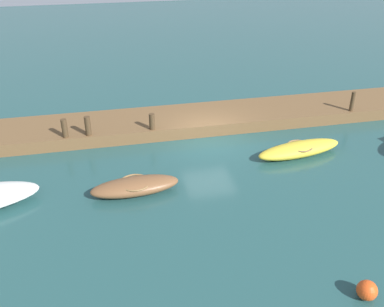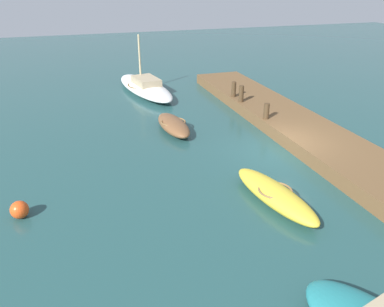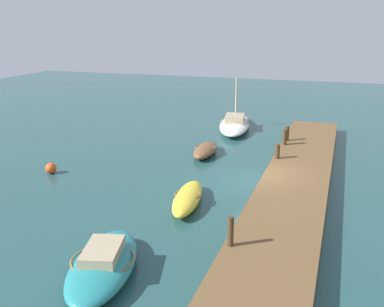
{
  "view_description": "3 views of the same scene",
  "coord_description": "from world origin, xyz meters",
  "px_view_note": "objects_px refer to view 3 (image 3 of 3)",
  "views": [
    {
      "loc": [
        4.95,
        18.49,
        9.63
      ],
      "look_at": [
        1.35,
        2.1,
        0.52
      ],
      "focal_mm": 40.33,
      "sensor_mm": 36.0,
      "label": 1
    },
    {
      "loc": [
        -13.8,
        8.76,
        7.27
      ],
      "look_at": [
        -0.05,
        4.28,
        0.59
      ],
      "focal_mm": 36.26,
      "sensor_mm": 36.0,
      "label": 2
    },
    {
      "loc": [
        -21.74,
        -3.82,
        8.0
      ],
      "look_at": [
        1.45,
        3.91,
        0.84
      ],
      "focal_mm": 43.03,
      "sensor_mm": 36.0,
      "label": 3
    }
  ],
  "objects_px": {
    "sailboat_white": "(235,123)",
    "motorboat_teal": "(103,264)",
    "mooring_post_mid_west": "(277,151)",
    "marker_buoy": "(51,168)",
    "rowboat_yellow": "(188,198)",
    "rowboat_brown": "(205,150)",
    "mooring_post_mid_east": "(285,137)",
    "mooring_post_west": "(231,231)",
    "mooring_post_east": "(287,133)"
  },
  "relations": [
    {
      "from": "sailboat_white",
      "to": "mooring_post_mid_east",
      "type": "relative_size",
      "value": 8.38
    },
    {
      "from": "motorboat_teal",
      "to": "mooring_post_east",
      "type": "distance_m",
      "value": 17.36
    },
    {
      "from": "sailboat_white",
      "to": "mooring_post_west",
      "type": "height_order",
      "value": "sailboat_white"
    },
    {
      "from": "rowboat_brown",
      "to": "mooring_post_east",
      "type": "bearing_deg",
      "value": -61.68
    },
    {
      "from": "mooring_post_mid_west",
      "to": "marker_buoy",
      "type": "height_order",
      "value": "mooring_post_mid_west"
    },
    {
      "from": "sailboat_white",
      "to": "motorboat_teal",
      "type": "bearing_deg",
      "value": 172.59
    },
    {
      "from": "rowboat_yellow",
      "to": "mooring_post_mid_west",
      "type": "relative_size",
      "value": 5.43
    },
    {
      "from": "motorboat_teal",
      "to": "mooring_post_mid_east",
      "type": "height_order",
      "value": "mooring_post_mid_east"
    },
    {
      "from": "mooring_post_mid_west",
      "to": "mooring_post_mid_east",
      "type": "bearing_deg",
      "value": 0.0
    },
    {
      "from": "mooring_post_mid_east",
      "to": "mooring_post_mid_west",
      "type": "bearing_deg",
      "value": 180.0
    },
    {
      "from": "motorboat_teal",
      "to": "mooring_post_west",
      "type": "bearing_deg",
      "value": -74.22
    },
    {
      "from": "rowboat_brown",
      "to": "marker_buoy",
      "type": "relative_size",
      "value": 6.04
    },
    {
      "from": "rowboat_brown",
      "to": "sailboat_white",
      "type": "relative_size",
      "value": 0.45
    },
    {
      "from": "motorboat_teal",
      "to": "mooring_post_mid_west",
      "type": "height_order",
      "value": "mooring_post_mid_west"
    },
    {
      "from": "mooring_post_mid_west",
      "to": "rowboat_brown",
      "type": "bearing_deg",
      "value": 73.74
    },
    {
      "from": "motorboat_teal",
      "to": "marker_buoy",
      "type": "height_order",
      "value": "motorboat_teal"
    },
    {
      "from": "marker_buoy",
      "to": "rowboat_yellow",
      "type": "bearing_deg",
      "value": -102.0
    },
    {
      "from": "mooring_post_mid_west",
      "to": "marker_buoy",
      "type": "bearing_deg",
      "value": 112.08
    },
    {
      "from": "rowboat_yellow",
      "to": "mooring_post_mid_east",
      "type": "distance_m",
      "value": 9.94
    },
    {
      "from": "mooring_post_mid_east",
      "to": "marker_buoy",
      "type": "xyz_separation_m",
      "value": [
        -7.66,
        11.4,
        -0.79
      ]
    },
    {
      "from": "mooring_post_west",
      "to": "mooring_post_mid_east",
      "type": "relative_size",
      "value": 1.13
    },
    {
      "from": "motorboat_teal",
      "to": "mooring_post_west",
      "type": "height_order",
      "value": "mooring_post_west"
    },
    {
      "from": "motorboat_teal",
      "to": "rowboat_yellow",
      "type": "xyz_separation_m",
      "value": [
        6.44,
        -0.68,
        -0.08
      ]
    },
    {
      "from": "rowboat_brown",
      "to": "mooring_post_mid_west",
      "type": "xyz_separation_m",
      "value": [
        -1.32,
        -4.52,
        0.69
      ]
    },
    {
      "from": "mooring_post_west",
      "to": "mooring_post_east",
      "type": "height_order",
      "value": "mooring_post_west"
    },
    {
      "from": "rowboat_yellow",
      "to": "mooring_post_mid_west",
      "type": "height_order",
      "value": "mooring_post_mid_west"
    },
    {
      "from": "sailboat_white",
      "to": "mooring_post_east",
      "type": "relative_size",
      "value": 8.67
    },
    {
      "from": "rowboat_brown",
      "to": "mooring_post_west",
      "type": "bearing_deg",
      "value": -162.7
    },
    {
      "from": "mooring_post_mid_east",
      "to": "rowboat_brown",
      "type": "bearing_deg",
      "value": 110.83
    },
    {
      "from": "rowboat_brown",
      "to": "mooring_post_mid_west",
      "type": "bearing_deg",
      "value": -109.56
    },
    {
      "from": "rowboat_brown",
      "to": "motorboat_teal",
      "type": "relative_size",
      "value": 0.69
    },
    {
      "from": "sailboat_white",
      "to": "marker_buoy",
      "type": "height_order",
      "value": "sailboat_white"
    },
    {
      "from": "rowboat_yellow",
      "to": "mooring_post_mid_east",
      "type": "height_order",
      "value": "mooring_post_mid_east"
    },
    {
      "from": "mooring_post_west",
      "to": "sailboat_white",
      "type": "bearing_deg",
      "value": 12.86
    },
    {
      "from": "rowboat_yellow",
      "to": "mooring_post_mid_west",
      "type": "xyz_separation_m",
      "value": [
        6.41,
        -3.01,
        0.69
      ]
    },
    {
      "from": "mooring_post_east",
      "to": "marker_buoy",
      "type": "bearing_deg",
      "value": 127.45
    },
    {
      "from": "rowboat_brown",
      "to": "mooring_post_mid_east",
      "type": "relative_size",
      "value": 3.81
    },
    {
      "from": "mooring_post_east",
      "to": "rowboat_yellow",
      "type": "bearing_deg",
      "value": 164.02
    },
    {
      "from": "mooring_post_east",
      "to": "rowboat_brown",
      "type": "bearing_deg",
      "value": 121.62
    },
    {
      "from": "rowboat_yellow",
      "to": "mooring_post_west",
      "type": "xyz_separation_m",
      "value": [
        -4.31,
        -3.01,
        0.82
      ]
    },
    {
      "from": "mooring_post_west",
      "to": "mooring_post_mid_west",
      "type": "height_order",
      "value": "mooring_post_west"
    },
    {
      "from": "rowboat_brown",
      "to": "marker_buoy",
      "type": "distance_m",
      "value": 9.09
    },
    {
      "from": "mooring_post_west",
      "to": "marker_buoy",
      "type": "bearing_deg",
      "value": 61.88
    },
    {
      "from": "rowboat_brown",
      "to": "motorboat_teal",
      "type": "bearing_deg",
      "value": -179.93
    },
    {
      "from": "mooring_post_west",
      "to": "marker_buoy",
      "type": "relative_size",
      "value": 1.79
    },
    {
      "from": "mooring_post_east",
      "to": "marker_buoy",
      "type": "height_order",
      "value": "mooring_post_east"
    },
    {
      "from": "motorboat_teal",
      "to": "mooring_post_mid_east",
      "type": "bearing_deg",
      "value": -27.3
    },
    {
      "from": "mooring_post_mid_west",
      "to": "mooring_post_west",
      "type": "bearing_deg",
      "value": 180.0
    },
    {
      "from": "rowboat_brown",
      "to": "rowboat_yellow",
      "type": "bearing_deg",
      "value": -172.22
    },
    {
      "from": "marker_buoy",
      "to": "sailboat_white",
      "type": "bearing_deg",
      "value": -27.47
    }
  ]
}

